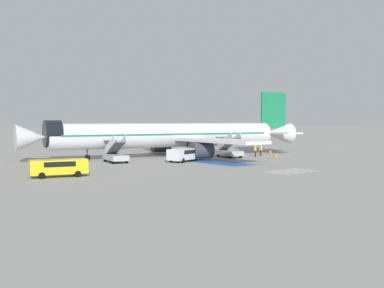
{
  "coord_description": "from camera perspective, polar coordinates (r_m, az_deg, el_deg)",
  "views": [
    {
      "loc": [
        -40.58,
        -55.26,
        5.64
      ],
      "look_at": [
        1.5,
        -3.39,
        2.11
      ],
      "focal_mm": 42.0,
      "sensor_mm": 36.0,
      "label": 1
    }
  ],
  "objects": [
    {
      "name": "service_van_1",
      "position": [
        46.63,
        -16.56,
        -2.73
      ],
      "size": [
        5.81,
        3.24,
        1.74
      ],
      "rotation": [
        0.0,
        0.0,
        4.45
      ],
      "color": "yellow",
      "rests_on": "ground_plane"
    },
    {
      "name": "apron_stand_patch_blue",
      "position": [
        60.53,
        2.84,
        -2.32
      ],
      "size": [
        4.03,
        12.02,
        0.01
      ],
      "primitive_type": "cube",
      "color": "#2856A8",
      "rests_on": "ground_plane"
    },
    {
      "name": "service_van_0",
      "position": [
        61.04,
        -1.08,
        -1.24
      ],
      "size": [
        5.45,
        3.55,
        1.8
      ],
      "rotation": [
        0.0,
        0.0,
        5.03
      ],
      "color": "silver",
      "rests_on": "ground_plane"
    },
    {
      "name": "apron_leadline_yellow",
      "position": [
        68.57,
        -2.95,
        -1.69
      ],
      "size": [
        78.28,
        16.08,
        0.01
      ],
      "primitive_type": "cube",
      "rotation": [
        0.0,
        0.0,
        1.37
      ],
      "color": "gold",
      "rests_on": "ground_plane"
    },
    {
      "name": "airliner",
      "position": [
        68.66,
        -2.44,
        1.1
      ],
      "size": [
        45.08,
        33.89,
        10.44
      ],
      "rotation": [
        0.0,
        0.0,
        1.37
      ],
      "color": "silver",
      "rests_on": "ground_plane"
    },
    {
      "name": "apron_walkway_bar_0",
      "position": [
        49.03,
        10.8,
        -3.63
      ],
      "size": [
        0.44,
        3.6,
        0.01
      ],
      "primitive_type": "cube",
      "color": "silver",
      "rests_on": "ground_plane"
    },
    {
      "name": "ground_plane",
      "position": [
        68.79,
        -2.75,
        -1.68
      ],
      "size": [
        600.0,
        600.0,
        0.0
      ],
      "primitive_type": "plane",
      "color": "gray"
    },
    {
      "name": "apron_walkway_bar_3",
      "position": [
        51.82,
        13.37,
        -3.3
      ],
      "size": [
        0.44,
        3.6,
        0.01
      ],
      "primitive_type": "cube",
      "color": "silver",
      "rests_on": "ground_plane"
    },
    {
      "name": "boarding_stairs_forward",
      "position": [
        60.87,
        -9.69,
        -1.43
      ],
      "size": [
        3.11,
        5.51,
        3.73
      ],
      "rotation": [
        0.0,
        0.0,
        -0.2
      ],
      "color": "#ADB2BA",
      "rests_on": "ground_plane"
    },
    {
      "name": "ground_crew_0",
      "position": [
        71.59,
        8.72,
        -0.65
      ],
      "size": [
        0.31,
        0.47,
        1.87
      ],
      "rotation": [
        0.0,
        0.0,
        1.37
      ],
      "color": "#2D2D33",
      "rests_on": "ground_plane"
    },
    {
      "name": "fuel_tanker",
      "position": [
        92.19,
        -8.34,
        0.52
      ],
      "size": [
        9.15,
        3.3,
        3.31
      ],
      "rotation": [
        0.0,
        0.0,
        -1.66
      ],
      "color": "#38383D",
      "rests_on": "ground_plane"
    },
    {
      "name": "traffic_cone_0",
      "position": [
        69.83,
        10.61,
        -1.4
      ],
      "size": [
        0.56,
        0.56,
        0.63
      ],
      "color": "orange",
      "rests_on": "ground_plane"
    },
    {
      "name": "traffic_cone_1",
      "position": [
        77.06,
        9.9,
        -0.96
      ],
      "size": [
        0.61,
        0.61,
        0.67
      ],
      "color": "orange",
      "rests_on": "ground_plane"
    },
    {
      "name": "apron_walkway_bar_4",
      "position": [
        52.77,
        14.17,
        -3.2
      ],
      "size": [
        0.44,
        3.6,
        0.01
      ],
      "primitive_type": "cube",
      "color": "silver",
      "rests_on": "ground_plane"
    },
    {
      "name": "apron_walkway_bar_2",
      "position": [
        50.88,
        12.54,
        -3.41
      ],
      "size": [
        0.44,
        3.6,
        0.01
      ],
      "primitive_type": "cube",
      "color": "silver",
      "rests_on": "ground_plane"
    },
    {
      "name": "ground_crew_1",
      "position": [
        70.17,
        8.06,
        -0.73
      ],
      "size": [
        0.49,
        0.4,
        1.86
      ],
      "rotation": [
        0.0,
        0.0,
        0.48
      ],
      "color": "black",
      "rests_on": "ground_plane"
    },
    {
      "name": "apron_walkway_bar_1",
      "position": [
        49.95,
        11.69,
        -3.52
      ],
      "size": [
        0.44,
        3.6,
        0.01
      ],
      "primitive_type": "cube",
      "color": "silver",
      "rests_on": "ground_plane"
    },
    {
      "name": "boarding_stairs_aft",
      "position": [
        68.5,
        4.72,
        -0.89
      ],
      "size": [
        3.11,
        5.51,
        3.89
      ],
      "rotation": [
        0.0,
        0.0,
        -0.2
      ],
      "color": "#ADB2BA",
      "rests_on": "ground_plane"
    }
  ]
}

